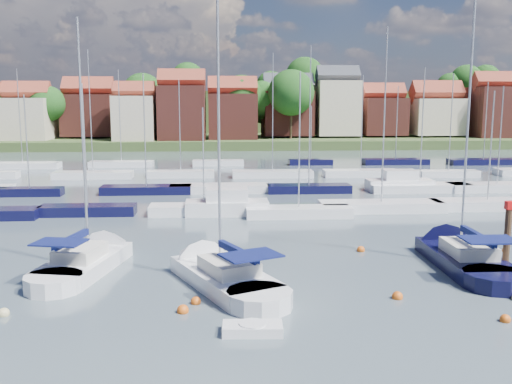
{
  "coord_description": "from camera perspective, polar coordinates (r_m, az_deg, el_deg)",
  "views": [
    {
      "loc": [
        -5.93,
        -27.7,
        9.56
      ],
      "look_at": [
        -3.23,
        14.0,
        2.88
      ],
      "focal_mm": 40.0,
      "sensor_mm": 36.0,
      "label": 1
    }
  ],
  "objects": [
    {
      "name": "buoy_g",
      "position": [
        40.06,
        23.67,
        -5.5
      ],
      "size": [
        0.45,
        0.45,
        0.45
      ],
      "primitive_type": "sphere",
      "color": "#D85914",
      "rests_on": "ground"
    },
    {
      "name": "ground",
      "position": [
        68.62,
        1.29,
        1.07
      ],
      "size": [
        260.0,
        260.0,
        0.0
      ],
      "primitive_type": "plane",
      "color": "#3F4B56",
      "rests_on": "ground"
    },
    {
      "name": "tender",
      "position": [
        24.32,
        -0.35,
        -13.53
      ],
      "size": [
        2.55,
        1.28,
        0.54
      ],
      "rotation": [
        0.0,
        0.0,
        -0.05
      ],
      "color": "white",
      "rests_on": "ground"
    },
    {
      "name": "buoy_b",
      "position": [
        26.83,
        -7.32,
        -11.86
      ],
      "size": [
        0.55,
        0.55,
        0.55
      ],
      "primitive_type": "sphere",
      "color": "#D85914",
      "rests_on": "ground"
    },
    {
      "name": "buoy_c",
      "position": [
        27.85,
        -6.04,
        -11.04
      ],
      "size": [
        0.49,
        0.49,
        0.49
      ],
      "primitive_type": "sphere",
      "color": "#D85914",
      "rests_on": "ground"
    },
    {
      "name": "sailboat_centre",
      "position": [
        31.5,
        -4.34,
        -7.94
      ],
      "size": [
        7.89,
        12.15,
        16.2
      ],
      "rotation": [
        0.0,
        0.0,
        2.01
      ],
      "color": "white",
      "rests_on": "ground"
    },
    {
      "name": "sailboat_navy",
      "position": [
        37.1,
        19.12,
        -5.8
      ],
      "size": [
        3.55,
        12.45,
        17.12
      ],
      "rotation": [
        0.0,
        0.0,
        1.55
      ],
      "color": "black",
      "rests_on": "ground"
    },
    {
      "name": "buoy_a",
      "position": [
        28.63,
        -23.89,
        -11.23
      ],
      "size": [
        0.51,
        0.51,
        0.51
      ],
      "primitive_type": "sphere",
      "color": "beige",
      "rests_on": "ground"
    },
    {
      "name": "sailboat_left",
      "position": [
        35.25,
        -15.82,
        -6.41
      ],
      "size": [
        5.3,
        11.61,
        15.29
      ],
      "rotation": [
        0.0,
        0.0,
        1.36
      ],
      "color": "white",
      "rests_on": "ground"
    },
    {
      "name": "timber_piling",
      "position": [
        34.59,
        23.71,
        -5.83
      ],
      "size": [
        0.4,
        0.4,
        6.41
      ],
      "color": "#4C331E",
      "rests_on": "ground"
    },
    {
      "name": "buoy_h",
      "position": [
        27.84,
        23.64,
        -11.79
      ],
      "size": [
        0.47,
        0.47,
        0.47
      ],
      "primitive_type": "sphere",
      "color": "#D85914",
      "rests_on": "ground"
    },
    {
      "name": "marina_field",
      "position": [
        63.99,
        3.37,
        0.87
      ],
      "size": [
        79.62,
        41.41,
        15.93
      ],
      "color": "white",
      "rests_on": "ground"
    },
    {
      "name": "far_shore_town",
      "position": [
        160.65,
        -0.8,
        7.31
      ],
      "size": [
        212.46,
        90.0,
        22.27
      ],
      "color": "#3E5229",
      "rests_on": "ground"
    },
    {
      "name": "buoy_d",
      "position": [
        29.19,
        13.95,
        -10.31
      ],
      "size": [
        0.53,
        0.53,
        0.53
      ],
      "primitive_type": "sphere",
      "color": "#D85914",
      "rests_on": "ground"
    },
    {
      "name": "buoy_e",
      "position": [
        37.44,
        10.44,
        -5.86
      ],
      "size": [
        0.51,
        0.51,
        0.51
      ],
      "primitive_type": "sphere",
      "color": "#D85914",
      "rests_on": "ground"
    }
  ]
}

